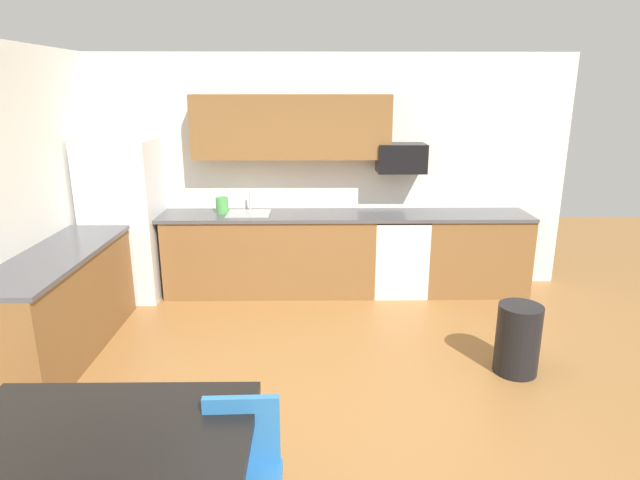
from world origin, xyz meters
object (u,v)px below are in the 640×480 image
object	(u,v)px
chair_near_table	(241,472)
trash_bin	(518,339)
microwave	(401,158)
oven_range	(399,254)
kettle	(222,206)
dining_table	(102,446)
refrigerator	(124,220)

from	to	relation	value
chair_near_table	trash_bin	bearing A→B (deg)	41.41
microwave	oven_range	bearing A→B (deg)	-90.00
trash_bin	kettle	world-z (taller)	kettle
kettle	trash_bin	bearing A→B (deg)	-35.13
microwave	trash_bin	distance (m)	2.45
microwave	dining_table	distance (m)	4.42
microwave	trash_bin	world-z (taller)	microwave
refrigerator	chair_near_table	size ratio (longest dim) A/B	2.10
oven_range	microwave	bearing A→B (deg)	90.00
dining_table	oven_range	bearing A→B (deg)	62.18
kettle	chair_near_table	bearing A→B (deg)	-79.63
dining_table	chair_near_table	xyz separation A→B (m)	(0.63, 0.06, -0.20)
refrigerator	oven_range	xyz separation A→B (m)	(3.11, 0.08, -0.44)
dining_table	microwave	bearing A→B (deg)	62.80
chair_near_table	kettle	size ratio (longest dim) A/B	4.25
microwave	dining_table	size ratio (longest dim) A/B	0.39
refrigerator	oven_range	size ratio (longest dim) A/B	1.96
microwave	kettle	distance (m)	2.10
trash_bin	dining_table	bearing A→B (deg)	-145.17
oven_range	microwave	distance (m)	1.11
microwave	dining_table	xyz separation A→B (m)	(-1.98, -3.85, -0.85)
chair_near_table	kettle	xyz separation A→B (m)	(-0.69, 3.75, 0.52)
trash_bin	refrigerator	bearing A→B (deg)	154.79
oven_range	kettle	distance (m)	2.11
refrigerator	oven_range	bearing A→B (deg)	1.47
microwave	trash_bin	xyz separation A→B (m)	(0.71, -1.98, -1.26)
chair_near_table	trash_bin	distance (m)	2.75
oven_range	microwave	size ratio (longest dim) A/B	1.69
microwave	chair_near_table	world-z (taller)	microwave
kettle	oven_range	bearing A→B (deg)	-1.41
oven_range	dining_table	size ratio (longest dim) A/B	0.65
microwave	kettle	bearing A→B (deg)	-178.59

